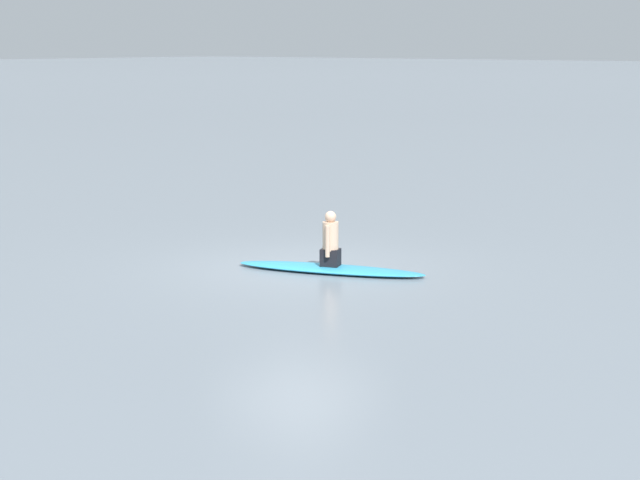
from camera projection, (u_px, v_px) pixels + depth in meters
The scene contains 3 objects.
ground_plane at pixel (299, 269), 18.10m from camera, with size 400.00×400.00×0.00m, color gray.
surfboard at pixel (330, 269), 17.85m from camera, with size 3.33×0.67×0.11m, color #339EC6.
person_paddler at pixel (331, 241), 17.76m from camera, with size 0.41×0.38×0.95m.
Camera 1 is at (-13.54, -11.38, 3.86)m, focal length 58.66 mm.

